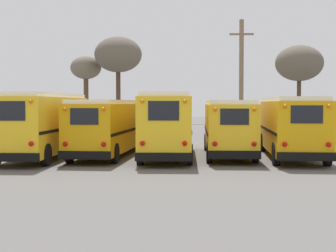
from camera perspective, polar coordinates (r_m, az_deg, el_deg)
name	(u,v)px	position (r m, az deg, el deg)	size (l,w,h in m)	color
ground_plane	(168,157)	(26.96, -0.02, -3.44)	(160.00, 160.00, 0.00)	#5B5956
school_bus_0	(43,123)	(27.16, -13.63, 0.33)	(2.60, 9.86, 3.30)	yellow
school_bus_1	(110,125)	(28.11, -6.40, 0.10)	(2.89, 10.88, 2.97)	#E5A00C
school_bus_2	(168,123)	(26.93, -0.01, 0.38)	(2.68, 10.35, 3.31)	yellow
school_bus_3	(228,126)	(27.55, 6.68, 0.03)	(2.43, 9.38, 2.95)	yellow
school_bus_4	(291,125)	(27.12, 13.50, 0.13)	(2.91, 9.69, 3.11)	#E5A00C
utility_pole	(241,79)	(39.17, 8.12, 5.20)	(1.80, 0.34, 9.07)	#75604C
bare_tree_0	(86,70)	(46.83, -9.09, 6.17)	(2.76, 2.76, 7.04)	brown
bare_tree_1	(118,55)	(44.97, -5.55, 7.80)	(4.09, 4.09, 8.55)	#473323
bare_tree_2	(299,64)	(41.84, 14.34, 6.70)	(3.74, 3.74, 7.36)	#473323
fence_line	(174,130)	(34.57, 0.69, -0.47)	(20.78, 0.06, 1.42)	#939399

